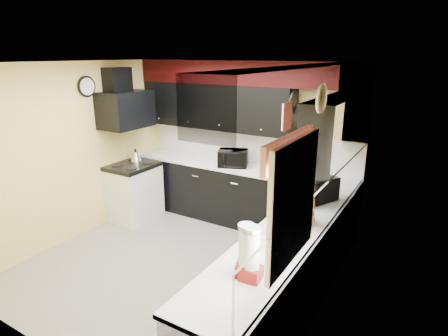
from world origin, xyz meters
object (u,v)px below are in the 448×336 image
object	(u,v)px
utensil_crock	(283,167)
kettle	(136,156)
toaster_oven	(233,158)
knife_block	(309,169)
microwave	(314,189)

from	to	relation	value
utensil_crock	kettle	size ratio (longest dim) A/B	0.94
toaster_oven	utensil_crock	distance (m)	0.78
toaster_oven	knife_block	size ratio (longest dim) A/B	2.30
toaster_oven	utensil_crock	world-z (taller)	toaster_oven
toaster_oven	knife_block	bearing A→B (deg)	-15.31
utensil_crock	microwave	bearing A→B (deg)	-49.13
kettle	utensil_crock	bearing A→B (deg)	15.02
utensil_crock	knife_block	size ratio (longest dim) A/B	0.85
toaster_oven	kettle	bearing A→B (deg)	174.77
knife_block	kettle	world-z (taller)	knife_block
microwave	utensil_crock	world-z (taller)	microwave
knife_block	kettle	size ratio (longest dim) A/B	1.11
utensil_crock	kettle	bearing A→B (deg)	-164.98
utensil_crock	kettle	distance (m)	2.39
microwave	kettle	xyz separation A→B (m)	(-3.04, 0.23, -0.08)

